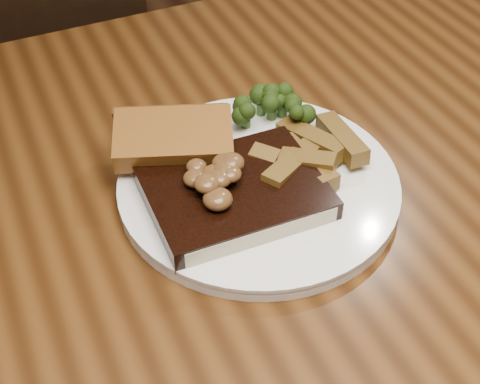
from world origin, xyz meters
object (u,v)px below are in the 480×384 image
at_px(plate, 258,186).
at_px(garlic_bread, 175,153).
at_px(dining_table, 246,279).
at_px(potato_wedges, 317,151).
at_px(chair_far, 34,111).
at_px(steak, 235,193).

relative_size(plate, garlic_bread, 2.40).
xyz_separation_m(dining_table, potato_wedges, (0.10, 0.04, 0.12)).
distance_m(dining_table, potato_wedges, 0.16).
xyz_separation_m(dining_table, garlic_bread, (-0.04, 0.10, 0.12)).
xyz_separation_m(dining_table, chair_far, (-0.13, 0.65, -0.16)).
distance_m(steak, garlic_bread, 0.09).
bearing_deg(plate, potato_wedges, 4.93).
bearing_deg(garlic_bread, potato_wedges, -1.66).
relative_size(dining_table, chair_far, 1.78).
distance_m(chair_far, potato_wedges, 0.71).
relative_size(chair_far, steak, 5.21).
bearing_deg(chair_far, dining_table, 110.09).
xyz_separation_m(plate, garlic_bread, (-0.07, 0.06, 0.02)).
height_order(dining_table, steak, steak).
xyz_separation_m(plate, potato_wedges, (0.07, 0.01, 0.02)).
relative_size(plate, potato_wedges, 2.63).
bearing_deg(garlic_bread, plate, -22.44).
bearing_deg(dining_table, plate, 49.17).
relative_size(chair_far, potato_wedges, 8.01).
bearing_deg(steak, potato_wedges, 14.18).
bearing_deg(potato_wedges, garlic_bread, 157.53).
distance_m(plate, potato_wedges, 0.07).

